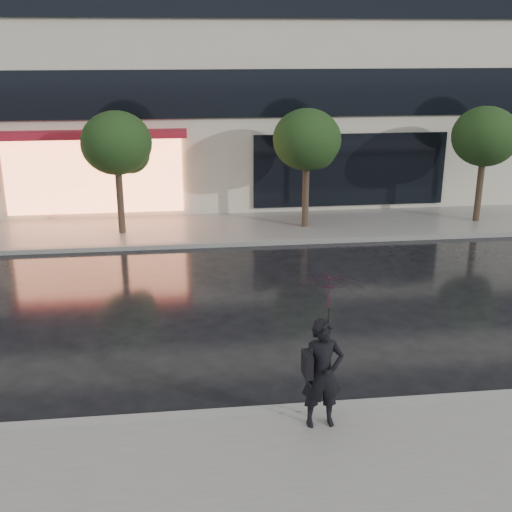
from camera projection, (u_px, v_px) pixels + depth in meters
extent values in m
plane|color=black|center=(248.00, 387.00, 11.71)|extent=(120.00, 120.00, 0.00)
cube|color=slate|center=(274.00, 506.00, 8.63)|extent=(60.00, 4.50, 0.12)
cube|color=slate|center=(215.00, 229.00, 21.33)|extent=(60.00, 3.50, 0.12)
cube|color=gray|center=(254.00, 414.00, 10.75)|extent=(60.00, 0.25, 0.14)
cube|color=gray|center=(218.00, 244.00, 19.68)|extent=(60.00, 0.25, 0.14)
cube|color=black|center=(209.00, 94.00, 21.57)|extent=(28.00, 0.12, 1.60)
cube|color=#FF8C59|center=(94.00, 176.00, 21.96)|extent=(6.00, 0.10, 2.60)
cube|color=maroon|center=(90.00, 135.00, 21.19)|extent=(6.40, 0.70, 0.25)
cube|color=black|center=(350.00, 170.00, 23.00)|extent=(7.00, 0.10, 2.60)
cylinder|color=#33261C|center=(120.00, 203.00, 20.43)|extent=(0.22, 0.22, 2.20)
ellipsoid|color=black|center=(116.00, 143.00, 19.82)|extent=(2.20, 2.20, 1.98)
sphere|color=black|center=(131.00, 154.00, 20.18)|extent=(1.20, 1.20, 1.20)
cylinder|color=#33261C|center=(305.00, 197.00, 21.11)|extent=(0.22, 0.22, 2.20)
ellipsoid|color=black|center=(307.00, 140.00, 20.50)|extent=(2.20, 2.20, 1.98)
sphere|color=black|center=(317.00, 151.00, 20.86)|extent=(1.20, 1.20, 1.20)
cylinder|color=#33261C|center=(479.00, 193.00, 21.79)|extent=(0.22, 0.22, 2.20)
ellipsoid|color=black|center=(485.00, 136.00, 21.18)|extent=(2.20, 2.20, 1.98)
sphere|color=black|center=(492.00, 147.00, 21.54)|extent=(1.20, 1.20, 1.20)
imported|color=black|center=(323.00, 374.00, 10.09)|extent=(0.68, 0.46, 1.82)
imported|color=#3A0A22|center=(329.00, 304.00, 9.71)|extent=(1.05, 1.07, 0.93)
cylinder|color=black|center=(328.00, 335.00, 9.88)|extent=(0.02, 0.02, 0.91)
cube|color=black|center=(307.00, 364.00, 9.92)|extent=(0.14, 0.34, 0.39)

